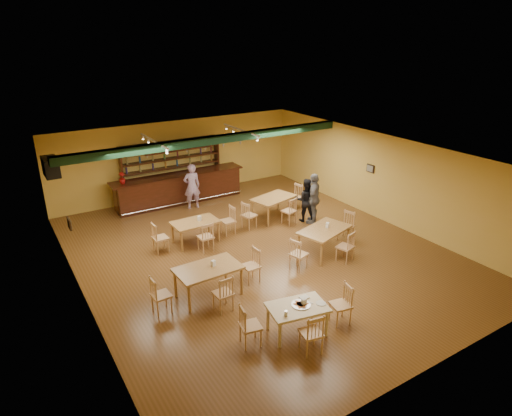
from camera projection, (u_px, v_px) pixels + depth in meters
floor at (258, 251)px, 13.34m from camera, size 12.00×12.00×0.00m
ceiling_beam at (213, 140)px, 14.48m from camera, size 10.00×0.30×0.25m
track_rail_left at (154, 141)px, 14.05m from camera, size 0.05×2.50×0.05m
track_rail_right at (241, 130)px, 15.61m from camera, size 0.05×2.50×0.05m
ac_unit at (51, 167)px, 13.43m from camera, size 0.34×0.70×0.48m
picture_left at (69, 224)px, 11.06m from camera, size 0.04×0.34×0.28m
picture_right at (370, 168)px, 15.53m from camera, size 0.04×0.34×0.28m
bar_counter at (179, 188)px, 17.01m from camera, size 5.16×0.85×1.13m
back_bar_hutch at (172, 170)px, 17.30m from camera, size 3.99×0.40×2.28m
poinsettia at (122, 178)px, 15.68m from camera, size 0.30×0.30×0.42m
dining_table_a at (196, 232)px, 13.80m from camera, size 1.44×0.88×0.71m
dining_table_b at (273, 208)px, 15.63m from camera, size 1.72×1.28×0.77m
dining_table_c at (209, 282)px, 10.96m from camera, size 1.62×1.00×0.80m
dining_table_d at (324, 241)px, 13.09m from camera, size 1.79×1.36×0.79m
near_table at (297, 319)px, 9.63m from camera, size 1.40×1.04×0.68m
pizza_tray at (301, 305)px, 9.54m from camera, size 0.42×0.42×0.01m
parmesan_shaker at (286, 313)px, 9.18m from camera, size 0.09×0.09×0.11m
napkin_stack at (304, 297)px, 9.79m from camera, size 0.20×0.15×0.03m
pizza_server at (305, 302)px, 9.64m from camera, size 0.27×0.31×0.00m
side_plate at (321, 303)px, 9.60m from camera, size 0.26×0.26×0.01m
patron_bar at (192, 186)px, 16.34m from camera, size 0.67×0.49×1.71m
patron_right_a at (306, 200)px, 15.25m from camera, size 0.95×0.92×1.54m
patron_right_b at (314, 198)px, 15.08m from camera, size 1.06×1.00×1.76m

